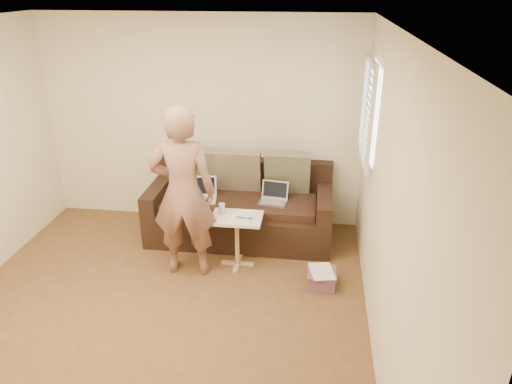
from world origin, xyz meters
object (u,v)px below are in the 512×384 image
sofa (240,205)px  side_table (237,241)px  striped_box (321,279)px  person (183,193)px  laptop_silver (273,203)px  drinking_glass (222,209)px  laptop_white (201,200)px

sofa → side_table: bearing=-83.9°
side_table → striped_box: bearing=-17.7°
person → striped_box: person is taller
laptop_silver → side_table: bearing=-112.9°
sofa → laptop_silver: sofa is taller
side_table → striped_box: 1.00m
sofa → drinking_glass: size_ratio=18.33×
drinking_glass → striped_box: 1.29m
striped_box → laptop_silver: bearing=124.8°
laptop_white → drinking_glass: size_ratio=2.98×
person → striped_box: (1.45, -0.12, -0.84)m
laptop_silver → side_table: 0.69m
laptop_silver → laptop_white: 0.86m
person → side_table: size_ratio=3.10×
laptop_silver → person: (-0.85, -0.74, 0.41)m
person → laptop_white: bearing=-93.9°
laptop_white → sofa: bearing=7.5°
sofa → drinking_glass: (-0.10, -0.60, 0.24)m
person → striped_box: 1.68m
person → drinking_glass: 0.50m
person → drinking_glass: (0.35, 0.23, -0.27)m
laptop_white → laptop_silver: bearing=-5.3°
person → drinking_glass: bearing=-151.2°
laptop_silver → striped_box: size_ratio=1.09×
person → side_table: bearing=-165.3°
side_table → drinking_glass: 0.40m
person → striped_box: size_ratio=6.34×
side_table → striped_box: side_table is taller
laptop_white → side_table: size_ratio=0.60×
laptop_silver → laptop_white: laptop_white is taller
laptop_silver → striped_box: laptop_silver is taller
side_table → sofa: bearing=96.1°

